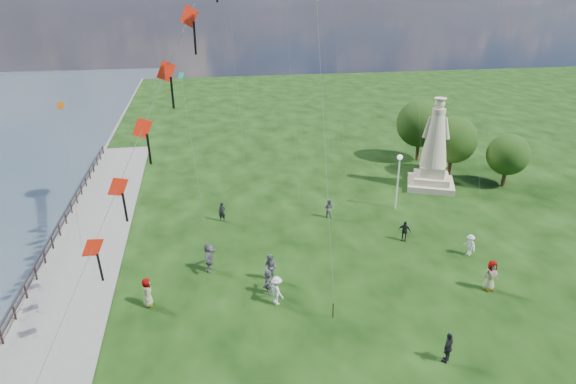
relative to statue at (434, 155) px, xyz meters
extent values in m
cube|color=slate|center=(-31.17, -10.02, -3.29)|extent=(0.30, 160.00, 0.60)
cube|color=slate|center=(-28.67, -12.02, -3.04)|extent=(5.00, 60.00, 0.10)
cylinder|color=black|center=(-30.97, -16.02, -2.59)|extent=(0.11, 0.11, 1.00)
cylinder|color=black|center=(-30.97, -14.02, -2.59)|extent=(0.11, 0.11, 1.00)
cylinder|color=black|center=(-30.97, -12.02, -2.59)|extent=(0.11, 0.11, 1.00)
cylinder|color=black|center=(-30.97, -10.02, -2.59)|extent=(0.11, 0.11, 1.00)
cylinder|color=black|center=(-30.97, -8.02, -2.59)|extent=(0.11, 0.11, 1.00)
cylinder|color=black|center=(-30.97, -6.02, -2.59)|extent=(0.11, 0.11, 1.00)
cylinder|color=black|center=(-30.97, -4.02, -2.59)|extent=(0.11, 0.11, 1.00)
cylinder|color=black|center=(-30.97, -2.02, -2.59)|extent=(0.11, 0.11, 1.00)
cylinder|color=black|center=(-30.97, -0.02, -2.59)|extent=(0.11, 0.11, 1.00)
cylinder|color=black|center=(-30.97, 1.98, -2.59)|extent=(0.11, 0.11, 1.00)
cylinder|color=black|center=(-30.97, 3.98, -2.59)|extent=(0.11, 0.11, 1.00)
cylinder|color=black|center=(-30.97, 5.98, -2.59)|extent=(0.11, 0.11, 1.00)
cylinder|color=black|center=(-30.97, 7.98, -2.59)|extent=(0.11, 0.11, 1.00)
cylinder|color=black|center=(-30.97, 9.98, -2.59)|extent=(0.11, 0.11, 1.00)
cylinder|color=black|center=(-30.97, 11.98, -2.59)|extent=(0.11, 0.11, 1.00)
cylinder|color=black|center=(-30.97, 13.98, -2.59)|extent=(0.11, 0.11, 1.00)
cylinder|color=black|center=(-30.97, 15.98, -2.59)|extent=(0.11, 0.11, 1.00)
cube|color=black|center=(-30.97, -10.02, -2.11)|extent=(0.06, 52.00, 0.06)
cube|color=black|center=(-30.97, -10.02, -2.54)|extent=(0.06, 52.00, 0.06)
cube|color=#B9AA8C|center=(0.00, 0.00, -2.80)|extent=(5.32, 5.32, 0.57)
cube|color=#B9AA8C|center=(0.00, 0.00, -2.23)|extent=(4.05, 4.05, 0.57)
cube|color=#B9AA8C|center=(0.00, 0.00, -1.46)|extent=(2.79, 2.79, 0.96)
cylinder|color=#B9AA8C|center=(0.00, 0.00, 3.99)|extent=(1.52, 1.52, 0.38)
sphere|color=#B9AA8C|center=(0.00, 0.00, 4.58)|extent=(0.88, 0.88, 0.88)
cylinder|color=#B9AA8C|center=(0.00, 0.00, 5.04)|extent=(1.05, 1.05, 0.10)
cylinder|color=silver|center=(-5.05, -3.93, -0.94)|extent=(0.13, 0.13, 4.29)
sphere|color=white|center=(-5.05, -3.93, 1.33)|extent=(0.43, 0.43, 0.43)
cylinder|color=#382314|center=(3.17, 2.47, -1.97)|extent=(0.36, 0.36, 2.23)
sphere|color=#1A380F|center=(3.17, 2.47, 0.54)|extent=(4.46, 4.46, 4.46)
cylinder|color=#382314|center=(6.68, -1.05, -2.16)|extent=(0.36, 0.36, 1.86)
sphere|color=#1A380F|center=(6.68, -1.05, -0.06)|extent=(3.72, 3.72, 3.72)
cylinder|color=#382314|center=(2.21, 7.56, -1.86)|extent=(0.36, 0.36, 2.46)
sphere|color=#1A380F|center=(2.21, 7.56, 0.91)|extent=(4.92, 4.92, 4.92)
imported|color=#595960|center=(-16.90, -12.72, -2.20)|extent=(1.00, 0.97, 1.77)
imported|color=silver|center=(-16.93, -15.15, -2.23)|extent=(1.00, 1.25, 1.73)
imported|color=black|center=(-9.77, -21.33, -2.28)|extent=(1.04, 0.98, 1.62)
imported|color=#595960|center=(-4.32, -16.21, -2.13)|extent=(0.99, 0.65, 1.93)
imported|color=#595960|center=(-20.49, -10.82, -2.12)|extent=(1.29, 1.96, 1.95)
imported|color=black|center=(-19.22, -3.66, -2.31)|extent=(0.66, 0.54, 1.56)
imported|color=#595960|center=(-10.94, -4.53, -2.32)|extent=(0.87, 0.82, 1.54)
imported|color=silver|center=(-3.25, -12.16, -2.34)|extent=(0.70, 1.06, 1.50)
imported|color=black|center=(-6.72, -9.37, -2.33)|extent=(1.00, 0.87, 1.53)
imported|color=#595960|center=(-24.07, -13.93, -2.22)|extent=(0.61, 0.90, 1.73)
imported|color=#595960|center=(-17.27, -14.08, -2.29)|extent=(0.98, 1.58, 1.59)
cube|color=red|center=(-25.40, -18.50, 3.20)|extent=(0.87, 0.64, 1.03)
cube|color=black|center=(-25.22, -18.60, 2.25)|extent=(0.10, 0.28, 1.48)
cube|color=red|center=(-24.22, -17.42, 5.47)|extent=(0.87, 0.64, 1.03)
cube|color=black|center=(-24.04, -17.52, 4.52)|extent=(0.10, 0.28, 1.48)
cube|color=red|center=(-23.03, -16.34, 7.74)|extent=(0.87, 0.64, 1.03)
cube|color=black|center=(-22.85, -16.44, 6.79)|extent=(0.10, 0.28, 1.48)
cube|color=red|center=(-21.85, -15.26, 10.00)|extent=(0.87, 0.64, 1.03)
cube|color=black|center=(-21.67, -15.36, 9.05)|extent=(0.10, 0.28, 1.48)
cube|color=red|center=(-20.66, -14.18, 12.27)|extent=(0.87, 0.64, 1.03)
cube|color=black|center=(-20.48, -14.28, 11.32)|extent=(0.10, 0.28, 1.48)
cylinder|color=black|center=(-14.17, -17.02, -2.64)|extent=(0.06, 0.06, 0.90)
cube|color=#1CA4AD|center=(-21.58, 0.69, 7.49)|extent=(0.51, 0.39, 0.57)
cylinder|color=#595959|center=(-21.08, -1.81, 2.22)|extent=(1.02, 5.02, 10.53)
cylinder|color=#595959|center=(-8.70, 1.33, 6.45)|extent=(1.02, 5.02, 18.99)
cylinder|color=#595959|center=(-0.60, 3.84, 7.34)|extent=(1.02, 5.02, 20.76)
cylinder|color=#595959|center=(-17.02, 5.94, 9.40)|extent=(1.02, 5.02, 24.88)
cylinder|color=#595959|center=(-7.64, 8.66, 4.98)|extent=(1.02, 5.02, 16.05)
cube|color=#D15E0D|center=(-29.64, -2.99, 6.26)|extent=(0.51, 0.39, 0.57)
cylinder|color=#595959|center=(-29.14, -5.49, 1.61)|extent=(1.02, 5.01, 9.31)
cylinder|color=#595959|center=(-13.02, 1.63, 10.60)|extent=(1.02, 5.02, 27.29)
cylinder|color=#595959|center=(2.16, -1.45, 5.86)|extent=(1.02, 5.02, 17.80)
camera|label=1|loc=(-20.73, -37.80, 13.07)|focal=30.00mm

